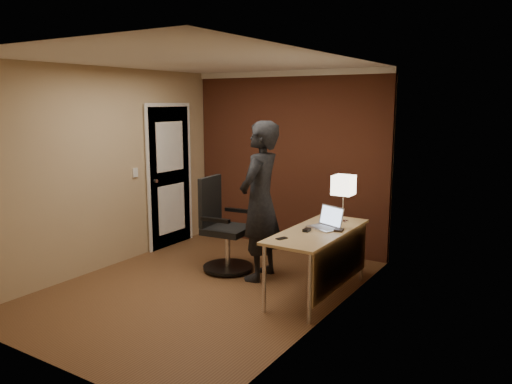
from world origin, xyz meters
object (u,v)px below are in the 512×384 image
Objects in this scene: office_chair at (222,231)px; laptop at (327,222)px; person at (260,201)px; phone at (282,238)px; desk_lamp at (344,186)px; wallet at (339,230)px; mouse at (307,230)px; desk at (324,243)px.

laptop is at bearing 0.27° from office_chair.
person reaches higher than office_chair.
desk_lamp is at bearing 96.14° from phone.
wallet is at bearing -19.18° from laptop.
phone is at bearing -107.37° from laptop.
laptop is at bearing -95.49° from desk_lamp.
office_chair is at bearing -95.23° from person.
person is at bearing 158.64° from mouse.
phone is 0.94m from person.
wallet is 1.04m from person.
office_chair reaches higher than desk.
desk is 0.21m from wallet.
desk_lamp is at bearing 84.51° from laptop.
desk is at bearing -90.57° from desk_lamp.
phone is (-0.20, -0.65, -0.06)m from laptop.
desk_lamp is 0.98m from person.
laptop is 0.28m from mouse.
laptop is 0.22× the size of person.
desk_lamp is at bearing 107.45° from wallet.
person is at bearing 171.17° from desk.
desk_lamp is 4.65× the size of phone.
laptop is at bearing 62.47° from mouse.
desk_lamp is at bearing 89.43° from desk.
desk_lamp is (0.00, 0.49, 0.55)m from desk.
wallet is at bearing 31.27° from desk.
phone is 1.05× the size of wallet.
person reaches higher than wallet.
desk_lamp reaches higher than phone.
desk is 13.64× the size of wallet.
office_chair is at bearing -179.73° from laptop.
desk_lamp is 0.50m from laptop.
desk is 0.24m from laptop.
laptop is 0.68m from phone.
desk is at bearing 75.12° from person.
person is (-1.02, 0.06, 0.19)m from wallet.
mouse is 0.34m from wallet.
mouse is at bearing -104.19° from desk_lamp.
wallet is at bearing 80.75° from person.
desk_lamp is 5.35× the size of mouse.
desk_lamp is at bearing 13.97° from office_chair.
desk is 0.24m from mouse.
laptop is at bearing 101.90° from desk.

